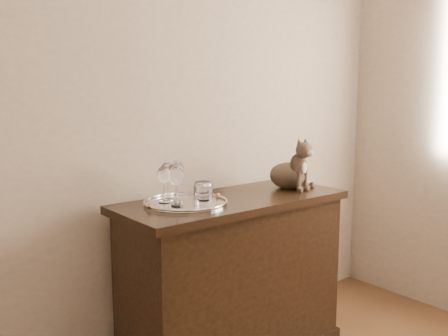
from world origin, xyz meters
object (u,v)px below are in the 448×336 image
at_px(wine_glass_a, 164,184).
at_px(wine_glass_d, 176,182).
at_px(tumbler_b, 203,196).
at_px(tray, 186,203).
at_px(tumbler_c, 203,190).
at_px(wine_glass_c, 177,187).
at_px(sideboard, 233,278).
at_px(cat, 288,163).
at_px(wine_glass_b, 168,181).

distance_m(wine_glass_a, wine_glass_d, 0.06).
bearing_deg(tumbler_b, wine_glass_d, 112.30).
bearing_deg(tray, tumbler_c, 5.13).
height_order(tray, wine_glass_c, wine_glass_c).
bearing_deg(wine_glass_c, sideboard, 0.78).
distance_m(wine_glass_c, tumbler_c, 0.19).
distance_m(tray, wine_glass_c, 0.12).
relative_size(wine_glass_d, tumbler_b, 2.04).
bearing_deg(wine_glass_c, wine_glass_a, 93.64).
bearing_deg(sideboard, tray, 173.69).
xyz_separation_m(wine_glass_c, cat, (0.73, 0.01, 0.04)).
height_order(wine_glass_c, tumbler_b, wine_glass_c).
bearing_deg(wine_glass_c, wine_glass_b, 73.97).
xyz_separation_m(wine_glass_b, tumbler_c, (0.14, -0.09, -0.05)).
relative_size(wine_glass_c, cat, 0.64).
bearing_deg(cat, wine_glass_c, 177.65).
bearing_deg(tray, wine_glass_c, -154.29).
height_order(wine_glass_b, tumbler_b, wine_glass_b).
bearing_deg(tumbler_c, wine_glass_a, 163.22).
relative_size(tray, tumbler_b, 4.09).
bearing_deg(tumbler_c, wine_glass_d, 172.24).
distance_m(sideboard, wine_glass_a, 0.63).
xyz_separation_m(tumbler_c, cat, (0.55, -0.04, 0.09)).
height_order(sideboard, wine_glass_a, wine_glass_a).
xyz_separation_m(wine_glass_d, tumbler_c, (0.14, -0.02, -0.06)).
xyz_separation_m(tray, tumbler_c, (0.11, 0.01, 0.05)).
height_order(wine_glass_a, cat, cat).
height_order(tumbler_b, cat, cat).
bearing_deg(wine_glass_b, cat, -10.75).
relative_size(wine_glass_c, tumbler_c, 2.11).
bearing_deg(tumbler_b, wine_glass_c, 141.94).
xyz_separation_m(sideboard, tray, (-0.27, 0.03, 0.43)).
bearing_deg(sideboard, wine_glass_b, 155.96).
bearing_deg(wine_glass_c, wine_glass_d, 58.48).
bearing_deg(wine_glass_b, tray, -73.17).
height_order(wine_glass_a, tumbler_c, wine_glass_a).
distance_m(wine_glass_a, wine_glass_c, 0.10).
bearing_deg(wine_glass_d, wine_glass_a, 140.72).
bearing_deg(tumbler_c, tumbler_b, -125.42).
bearing_deg(sideboard, tumbler_b, -162.02).
xyz_separation_m(sideboard, wine_glass_a, (-0.34, 0.10, 0.52)).
bearing_deg(cat, tumbler_c, 173.28).
xyz_separation_m(wine_glass_b, cat, (0.69, -0.13, 0.04)).
bearing_deg(cat, wine_glass_b, 166.43).
bearing_deg(tumbler_b, wine_glass_a, 120.19).
bearing_deg(cat, tray, 174.75).
relative_size(tray, wine_glass_b, 2.13).
distance_m(wine_glass_c, wine_glass_d, 0.07).
bearing_deg(wine_glass_b, tumbler_c, -33.97).
xyz_separation_m(wine_glass_a, wine_glass_c, (0.01, -0.10, 0.00)).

